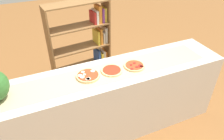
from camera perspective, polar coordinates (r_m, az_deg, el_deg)
The scene contains 7 objects.
ground_plane at distance 2.90m, azimuth 0.00°, elevation -14.97°, with size 12.00×12.00×0.00m, color brown.
counter at distance 2.57m, azimuth 0.00°, elevation -8.55°, with size 2.63×0.56×0.89m, color beige.
parchment_paper at distance 2.29m, azimuth 0.00°, elevation -0.39°, with size 2.19×0.36×0.00m, color tan.
pizza_mozzarella_0 at distance 2.22m, azimuth -6.39°, elevation -1.50°, with size 0.24×0.24×0.03m.
pizza_plain_1 at distance 2.29m, azimuth -0.07°, elevation -0.09°, with size 0.23×0.23×0.02m.
pizza_pepperoni_2 at distance 2.37m, azimuth 5.96°, elevation 1.14°, with size 0.23×0.23×0.03m.
bookshelf at distance 3.27m, azimuth -6.38°, elevation 6.38°, with size 0.91×0.35×1.34m.
Camera 1 is at (-0.75, -1.71, 2.21)m, focal length 34.50 mm.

